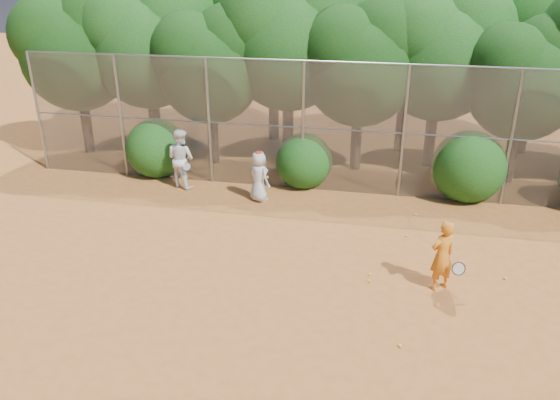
# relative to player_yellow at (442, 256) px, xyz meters

# --- Properties ---
(ground) EXTENTS (80.00, 80.00, 0.00)m
(ground) POSITION_rel_player_yellow_xyz_m (-2.91, -0.91, -0.82)
(ground) COLOR #9D5823
(ground) RESTS_ON ground
(fence_back) EXTENTS (20.05, 0.09, 4.03)m
(fence_back) POSITION_rel_player_yellow_xyz_m (-3.03, 5.09, 1.23)
(fence_back) COLOR gray
(fence_back) RESTS_ON ground
(tree_0) EXTENTS (4.38, 3.81, 6.00)m
(tree_0) POSITION_rel_player_yellow_xyz_m (-12.36, 7.13, 3.11)
(tree_0) COLOR black
(tree_0) RESTS_ON ground
(tree_1) EXTENTS (4.64, 4.03, 6.35)m
(tree_1) POSITION_rel_player_yellow_xyz_m (-9.85, 7.64, 3.34)
(tree_1) COLOR black
(tree_1) RESTS_ON ground
(tree_2) EXTENTS (3.99, 3.47, 5.47)m
(tree_2) POSITION_rel_player_yellow_xyz_m (-7.36, 6.93, 2.76)
(tree_2) COLOR black
(tree_2) RESTS_ON ground
(tree_3) EXTENTS (4.89, 4.26, 6.70)m
(tree_3) POSITION_rel_player_yellow_xyz_m (-4.85, 7.94, 3.58)
(tree_3) COLOR black
(tree_3) RESTS_ON ground
(tree_4) EXTENTS (4.19, 3.64, 5.73)m
(tree_4) POSITION_rel_player_yellow_xyz_m (-2.36, 7.33, 2.94)
(tree_4) COLOR black
(tree_4) RESTS_ON ground
(tree_5) EXTENTS (4.51, 3.92, 6.17)m
(tree_5) POSITION_rel_player_yellow_xyz_m (0.15, 8.13, 3.23)
(tree_5) COLOR black
(tree_5) RESTS_ON ground
(tree_6) EXTENTS (3.86, 3.36, 5.29)m
(tree_6) POSITION_rel_player_yellow_xyz_m (2.64, 7.13, 2.65)
(tree_6) COLOR black
(tree_6) RESTS_ON ground
(tree_9) EXTENTS (4.83, 4.20, 6.62)m
(tree_9) POSITION_rel_player_yellow_xyz_m (-10.85, 9.94, 3.52)
(tree_9) COLOR black
(tree_9) RESTS_ON ground
(tree_10) EXTENTS (5.15, 4.48, 7.06)m
(tree_10) POSITION_rel_player_yellow_xyz_m (-5.85, 10.14, 3.81)
(tree_10) COLOR black
(tree_10) RESTS_ON ground
(tree_11) EXTENTS (4.64, 4.03, 6.35)m
(tree_11) POSITION_rel_player_yellow_xyz_m (-0.85, 9.74, 3.34)
(tree_11) COLOR black
(tree_11) RESTS_ON ground
(tree_12) EXTENTS (5.02, 4.37, 6.88)m
(tree_12) POSITION_rel_player_yellow_xyz_m (3.65, 10.34, 3.69)
(tree_12) COLOR black
(tree_12) RESTS_ON ground
(bush_0) EXTENTS (2.00, 2.00, 2.00)m
(bush_0) POSITION_rel_player_yellow_xyz_m (-8.91, 5.39, 0.18)
(bush_0) COLOR #144310
(bush_0) RESTS_ON ground
(bush_1) EXTENTS (1.80, 1.80, 1.80)m
(bush_1) POSITION_rel_player_yellow_xyz_m (-3.91, 5.39, 0.08)
(bush_1) COLOR #144310
(bush_1) RESTS_ON ground
(bush_2) EXTENTS (2.20, 2.20, 2.20)m
(bush_2) POSITION_rel_player_yellow_xyz_m (1.09, 5.39, 0.28)
(bush_2) COLOR #144310
(bush_2) RESTS_ON ground
(player_yellow) EXTENTS (0.87, 0.67, 1.64)m
(player_yellow) POSITION_rel_player_yellow_xyz_m (0.00, 0.00, 0.00)
(player_yellow) COLOR orange
(player_yellow) RESTS_ON ground
(player_teen) EXTENTS (0.90, 0.84, 1.56)m
(player_teen) POSITION_rel_player_yellow_xyz_m (-5.02, 3.91, -0.04)
(player_teen) COLOR silver
(player_teen) RESTS_ON ground
(player_white) EXTENTS (1.12, 1.00, 1.90)m
(player_white) POSITION_rel_player_yellow_xyz_m (-7.70, 4.49, 0.13)
(player_white) COLOR white
(player_white) RESTS_ON ground
(ball_0) EXTENTS (0.07, 0.07, 0.07)m
(ball_0) POSITION_rel_player_yellow_xyz_m (-1.51, -0.08, -0.79)
(ball_0) COLOR gold
(ball_0) RESTS_ON ground
(ball_1) EXTENTS (0.07, 0.07, 0.07)m
(ball_1) POSITION_rel_player_yellow_xyz_m (-0.66, 2.34, -0.79)
(ball_1) COLOR gold
(ball_1) RESTS_ON ground
(ball_2) EXTENTS (0.07, 0.07, 0.07)m
(ball_2) POSITION_rel_player_yellow_xyz_m (-0.82, -2.24, -0.79)
(ball_2) COLOR gold
(ball_2) RESTS_ON ground
(ball_3) EXTENTS (0.07, 0.07, 0.07)m
(ball_3) POSITION_rel_player_yellow_xyz_m (1.52, 0.66, -0.79)
(ball_3) COLOR gold
(ball_3) RESTS_ON ground
(ball_4) EXTENTS (0.07, 0.07, 0.07)m
(ball_4) POSITION_rel_player_yellow_xyz_m (-1.51, 0.21, -0.79)
(ball_4) COLOR gold
(ball_4) RESTS_ON ground
(ball_5) EXTENTS (0.07, 0.07, 0.07)m
(ball_5) POSITION_rel_player_yellow_xyz_m (-0.41, 3.72, -0.79)
(ball_5) COLOR gold
(ball_5) RESTS_ON ground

